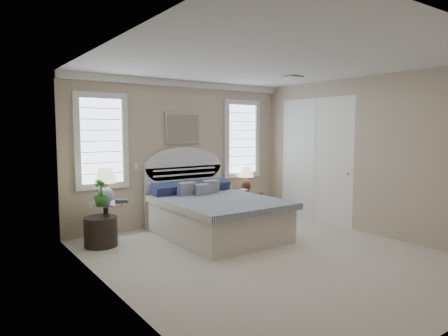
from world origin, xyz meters
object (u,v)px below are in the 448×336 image
Objects in this scene: bed at (213,212)px; nightstand_right at (247,199)px; floor_pot at (101,232)px; side_table_left at (106,218)px; lamp_left at (106,182)px; lamp_right at (246,176)px.

bed reaches higher than nightstand_right.
bed is at bearing -13.17° from floor_pot.
nightstand_right is 3.11m from floor_pot.
lamp_left is at bearing -36.98° from side_table_left.
floor_pot is at bearing 166.83° from bed.
nightstand_right is 1.06× the size of floor_pot.
floor_pot is (-1.80, 0.42, -0.16)m from bed.
lamp_right reaches higher than side_table_left.
side_table_left is 3.05m from lamp_right.
lamp_right is (3.15, 0.39, 0.61)m from floor_pot.
bed is at bearing -149.25° from lamp_right.
side_table_left is 0.59m from lamp_left.
lamp_left is (0.16, 0.16, 0.75)m from floor_pot.
lamp_right is (1.36, 0.81, 0.46)m from bed.
lamp_left reaches higher than nightstand_right.
floor_pot is at bearing -174.98° from nightstand_right.
lamp_left is 3.01m from lamp_right.
lamp_left is at bearing 45.83° from floor_pot.
bed reaches higher than side_table_left.
bed reaches higher than lamp_left.
nightstand_right is at bearing 28.03° from bed.
nightstand_right is at bearing -116.55° from lamp_right.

